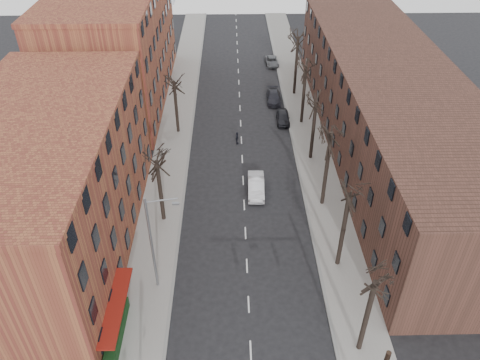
{
  "coord_description": "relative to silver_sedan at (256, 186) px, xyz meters",
  "views": [
    {
      "loc": [
        -1.15,
        -15.14,
        29.15
      ],
      "look_at": [
        -0.44,
        18.7,
        4.0
      ],
      "focal_mm": 35.0,
      "sensor_mm": 36.0,
      "label": 1
    }
  ],
  "objects": [
    {
      "name": "tree_right_b",
      "position": [
        6.36,
        -10.02,
        -0.75
      ],
      "size": [
        5.2,
        5.2,
        10.8
      ],
      "primitive_type": null,
      "color": "black",
      "rests_on": "ground"
    },
    {
      "name": "streetlight",
      "position": [
        -8.27,
        -12.02,
        4.26
      ],
      "size": [
        2.45,
        0.22,
        9.03
      ],
      "color": "slate",
      "rests_on": "ground"
    },
    {
      "name": "tree_left_b",
      "position": [
        -8.84,
        11.98,
        -0.75
      ],
      "size": [
        5.2,
        5.2,
        9.5
      ],
      "primitive_type": null,
      "color": "black",
      "rests_on": "ground"
    },
    {
      "name": "parked_car_far",
      "position": [
        4.04,
        32.26,
        -0.18
      ],
      "size": [
        2.06,
        4.19,
        1.14
      ],
      "primitive_type": "imported",
      "rotation": [
        0.0,
        0.0,
        0.04
      ],
      "color": "#595C61",
      "rests_on": "ground"
    },
    {
      "name": "tree_right_a",
      "position": [
        6.36,
        -18.02,
        -0.75
      ],
      "size": [
        5.2,
        5.2,
        10.0
      ],
      "primitive_type": null,
      "color": "black",
      "rests_on": "ground"
    },
    {
      "name": "silver_sedan",
      "position": [
        0.0,
        0.0,
        0.0
      ],
      "size": [
        1.71,
        4.62,
        1.51
      ],
      "primitive_type": "imported",
      "rotation": [
        0.0,
        0.0,
        -0.02
      ],
      "color": "silver",
      "rests_on": "ground"
    },
    {
      "name": "hedge",
      "position": [
        -10.74,
        -17.02,
        -0.1
      ],
      "size": [
        0.8,
        6.0,
        1.0
      ],
      "primitive_type": "cube",
      "color": "#133716",
      "rests_on": "sidewalk_left"
    },
    {
      "name": "tree_right_c",
      "position": [
        6.36,
        -2.02,
        -0.75
      ],
      "size": [
        5.2,
        5.2,
        11.6
      ],
      "primitive_type": null,
      "color": "black",
      "rests_on": "ground"
    },
    {
      "name": "sidewalk_right",
      "position": [
        6.76,
        12.98,
        -0.68
      ],
      "size": [
        4.0,
        90.0,
        0.15
      ],
      "primitive_type": "cube",
      "color": "gray",
      "rests_on": "ground"
    },
    {
      "name": "building_left_near",
      "position": [
        -17.24,
        -7.02,
        5.25
      ],
      "size": [
        12.0,
        26.0,
        12.0
      ],
      "primitive_type": "cube",
      "color": "brown",
      "rests_on": "ground"
    },
    {
      "name": "tree_right_d",
      "position": [
        6.36,
        5.98,
        -0.75
      ],
      "size": [
        5.2,
        5.2,
        10.0
      ],
      "primitive_type": null,
      "color": "black",
      "rests_on": "ground"
    },
    {
      "name": "pedestrian_crossing",
      "position": [
        -1.76,
        9.18,
        0.02
      ],
      "size": [
        0.43,
        0.93,
        1.55
      ],
      "primitive_type": "imported",
      "rotation": [
        0.0,
        0.0,
        1.52
      ],
      "color": "black",
      "rests_on": "ground"
    },
    {
      "name": "tree_right_f",
      "position": [
        6.36,
        21.98,
        -0.75
      ],
      "size": [
        5.2,
        5.2,
        11.6
      ],
      "primitive_type": null,
      "color": "black",
      "rests_on": "ground"
    },
    {
      "name": "parked_car_mid",
      "position": [
        3.32,
        19.76,
        -0.1
      ],
      "size": [
        1.92,
        4.52,
        1.3
      ],
      "primitive_type": "imported",
      "rotation": [
        0.0,
        0.0,
        -0.02
      ],
      "color": "#212129",
      "rests_on": "ground"
    },
    {
      "name": "awning_left",
      "position": [
        -10.64,
        -16.02,
        -0.75
      ],
      "size": [
        1.2,
        7.0,
        0.15
      ],
      "primitive_type": "cube",
      "color": "maroon",
      "rests_on": "ground"
    },
    {
      "name": "tree_left_a",
      "position": [
        -8.84,
        -4.02,
        -0.75
      ],
      "size": [
        5.2,
        5.2,
        9.5
      ],
      "primitive_type": null,
      "color": "black",
      "rests_on": "ground"
    },
    {
      "name": "parked_car_near",
      "position": [
        4.06,
        14.18,
        -0.08
      ],
      "size": [
        1.67,
        3.97,
        1.34
      ],
      "primitive_type": "imported",
      "rotation": [
        0.0,
        0.0,
        -0.02
      ],
      "color": "black",
      "rests_on": "ground"
    },
    {
      "name": "building_left_far",
      "position": [
        -17.24,
        21.98,
        6.25
      ],
      "size": [
        12.0,
        28.0,
        14.0
      ],
      "primitive_type": "cube",
      "color": "brown",
      "rests_on": "ground"
    },
    {
      "name": "building_right",
      "position": [
        14.76,
        7.98,
        4.25
      ],
      "size": [
        12.0,
        50.0,
        10.0
      ],
      "primitive_type": "cube",
      "color": "#492A22",
      "rests_on": "ground"
    },
    {
      "name": "tree_right_e",
      "position": [
        6.36,
        13.98,
        -0.75
      ],
      "size": [
        5.2,
        5.2,
        10.8
      ],
      "primitive_type": null,
      "color": "black",
      "rests_on": "ground"
    },
    {
      "name": "sidewalk_left",
      "position": [
        -9.24,
        12.98,
        -0.68
      ],
      "size": [
        4.0,
        90.0,
        0.15
      ],
      "primitive_type": "cube",
      "color": "gray",
      "rests_on": "ground"
    }
  ]
}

